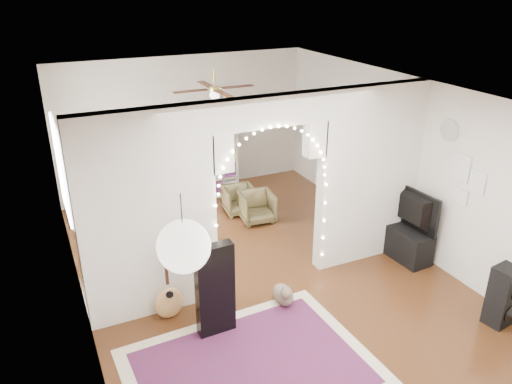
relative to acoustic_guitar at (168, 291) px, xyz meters
name	(u,v)px	position (x,y,z in m)	size (l,w,h in m)	color
floor	(268,279)	(1.54, 0.25, -0.41)	(7.50, 7.50, 0.00)	black
ceiling	(270,95)	(1.54, 0.25, 2.29)	(5.00, 7.50, 0.02)	white
wall_back	(185,125)	(1.54, 4.00, 0.94)	(5.00, 0.02, 2.70)	silver
wall_front	(500,384)	(1.54, -3.50, 0.94)	(5.00, 0.02, 2.70)	silver
wall_left	(75,232)	(-0.96, 0.25, 0.94)	(0.02, 7.50, 2.70)	silver
wall_right	(414,167)	(4.04, 0.25, 0.94)	(0.02, 7.50, 2.70)	silver
divider_wall	(269,189)	(1.54, 0.25, 1.02)	(5.00, 0.20, 2.70)	silver
fairy_lights	(274,184)	(1.54, 0.12, 1.14)	(1.64, 0.04, 1.60)	#FFEABF
window	(61,169)	(-0.93, 2.05, 1.09)	(0.04, 1.20, 1.40)	white
wall_clock	(450,130)	(4.02, -0.35, 1.69)	(0.31, 0.31, 0.03)	white
picture_frames	(465,180)	(4.02, -0.75, 1.09)	(0.02, 0.50, 0.70)	white
paper_lantern	(184,246)	(-0.36, -2.15, 1.84)	(0.40, 0.40, 0.40)	white
ceiling_fan	(214,89)	(1.54, 2.25, 1.99)	(1.10, 1.10, 0.30)	gold
area_rug	(251,368)	(0.57, -1.28, -0.40)	(2.70, 2.02, 0.02)	maroon
guitar_case	(215,290)	(0.45, -0.51, 0.20)	(0.46, 0.15, 1.22)	black
acoustic_guitar	(168,291)	(0.00, 0.00, 0.00)	(0.39, 0.22, 0.94)	#BA824A
tabby_cat	(284,294)	(1.46, -0.37, -0.25)	(0.34, 0.57, 0.38)	brown
floor_speaker	(502,296)	(3.74, -1.86, -0.01)	(0.35, 0.32, 0.81)	black
media_console	(401,241)	(3.74, 0.00, -0.16)	(0.40, 1.00, 0.50)	black
tv	(406,208)	(3.74, 0.00, 0.40)	(1.07, 0.14, 0.62)	black
bookcase	(205,164)	(1.75, 3.49, 0.26)	(1.30, 0.33, 1.34)	#C2AD8D
dining_table	(165,168)	(0.98, 3.60, 0.27)	(1.30, 0.95, 0.76)	olive
flower_vase	(164,159)	(0.98, 3.60, 0.44)	(0.18, 0.18, 0.19)	silver
dining_chair_left	(239,200)	(2.05, 2.49, -0.15)	(0.54, 0.56, 0.51)	brown
dining_chair_right	(257,207)	(2.20, 2.04, -0.14)	(0.57, 0.59, 0.54)	brown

